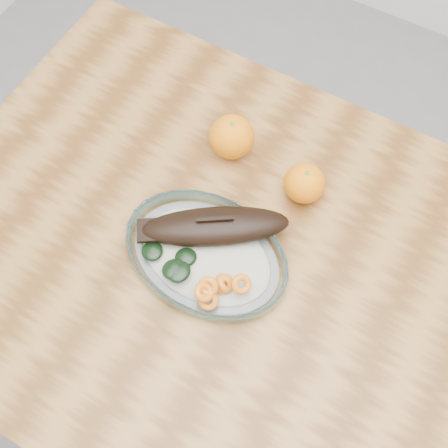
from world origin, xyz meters
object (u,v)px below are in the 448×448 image
object	(u,v)px
dining_table	(258,297)
plated_meal	(207,252)
orange_left	(232,137)
orange_right	(304,183)

from	to	relation	value
dining_table	plated_meal	size ratio (longest dim) A/B	2.31
orange_left	orange_right	size ratio (longest dim) A/B	1.13
dining_table	orange_right	xyz separation A→B (m)	(-0.01, 0.17, 0.13)
orange_right	plated_meal	bearing A→B (deg)	-114.77
plated_meal	orange_right	world-z (taller)	plated_meal
orange_left	plated_meal	bearing A→B (deg)	-72.01
plated_meal	orange_left	bearing A→B (deg)	109.08
plated_meal	orange_left	distance (m)	0.22
plated_meal	orange_right	xyz separation A→B (m)	(0.09, 0.19, 0.02)
dining_table	orange_left	bearing A→B (deg)	130.22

